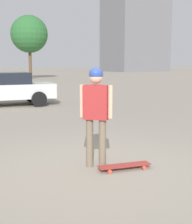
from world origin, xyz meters
The scene contains 5 objects.
ground_plane centered at (0.00, 0.00, 0.00)m, with size 220.00×220.00×0.00m, color gray.
person centered at (0.00, 0.00, 1.06)m, with size 0.44×0.43×1.71m.
skateboard centered at (-0.37, -0.34, 0.07)m, with size 0.42×0.93×0.08m.
car_parked_near centered at (8.71, -0.81, 0.72)m, with size 2.36×4.22×1.39m.
tree_distant centered at (30.10, -9.38, 4.97)m, with size 4.15×4.15×7.07m.
Camera 1 is at (-4.44, 2.67, 1.78)m, focal length 50.00 mm.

